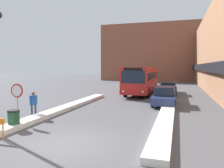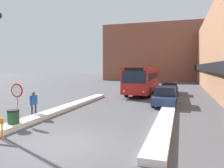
# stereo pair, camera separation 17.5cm
# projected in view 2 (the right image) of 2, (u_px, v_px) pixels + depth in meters

# --- Properties ---
(ground_plane) EXTENTS (160.00, 160.00, 0.00)m
(ground_plane) POSITION_uv_depth(u_px,v_px,m) (64.00, 144.00, 8.75)
(ground_plane) COLOR #515156
(building_backdrop_far) EXTENTS (26.00, 8.00, 12.70)m
(building_backdrop_far) POSITION_uv_depth(u_px,v_px,m) (162.00, 53.00, 50.22)
(building_backdrop_far) COLOR brown
(building_backdrop_far) RESTS_ON ground_plane
(snow_bank_left) EXTENTS (0.90, 15.51, 0.25)m
(snow_bank_left) POSITION_uv_depth(u_px,v_px,m) (62.00, 109.00, 15.39)
(snow_bank_left) COLOR silver
(snow_bank_left) RESTS_ON ground_plane
(snow_bank_right) EXTENTS (0.90, 17.41, 0.27)m
(snow_bank_right) POSITION_uv_depth(u_px,v_px,m) (168.00, 110.00, 14.96)
(snow_bank_right) COLOR silver
(snow_bank_right) RESTS_ON ground_plane
(city_bus) EXTENTS (2.60, 10.23, 3.07)m
(city_bus) POSITION_uv_depth(u_px,v_px,m) (143.00, 79.00, 25.02)
(city_bus) COLOR red
(city_bus) RESTS_ON ground_plane
(parked_car_front) EXTENTS (1.80, 4.44, 1.51)m
(parked_car_front) POSITION_uv_depth(u_px,v_px,m) (165.00, 96.00, 17.73)
(parked_car_front) COLOR navy
(parked_car_front) RESTS_ON ground_plane
(parked_car_middle) EXTENTS (1.82, 4.42, 1.39)m
(parked_car_middle) POSITION_uv_depth(u_px,v_px,m) (170.00, 88.00, 24.41)
(parked_car_middle) COLOR navy
(parked_car_middle) RESTS_ON ground_plane
(stop_sign) EXTENTS (0.76, 0.08, 2.18)m
(stop_sign) POSITION_uv_depth(u_px,v_px,m) (17.00, 95.00, 12.01)
(stop_sign) COLOR gray
(stop_sign) RESTS_ON ground_plane
(pedestrian) EXTENTS (0.28, 0.51, 1.58)m
(pedestrian) POSITION_uv_depth(u_px,v_px,m) (34.00, 102.00, 13.40)
(pedestrian) COLOR #333851
(pedestrian) RESTS_ON ground_plane
(trash_bin) EXTENTS (0.59, 0.59, 0.95)m
(trash_bin) POSITION_uv_depth(u_px,v_px,m) (13.00, 119.00, 10.98)
(trash_bin) COLOR #234C2D
(trash_bin) RESTS_ON ground_plane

